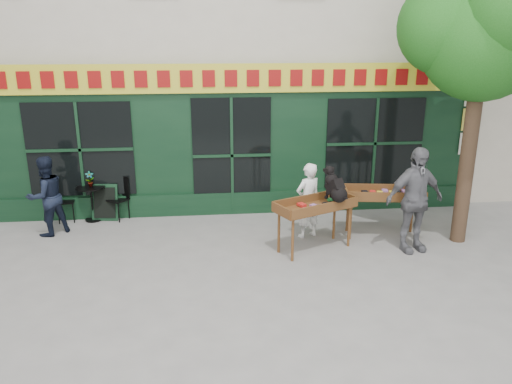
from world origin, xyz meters
TOP-DOWN VIEW (x-y plane):
  - ground at (0.00, 0.00)m, footprint 80.00×80.00m
  - street_tree at (4.34, 0.36)m, footprint 3.05×2.90m
  - book_cart_center at (1.40, 0.17)m, footprint 1.62×1.20m
  - dog at (1.75, 0.12)m, footprint 0.56×0.69m
  - woman at (1.40, 0.82)m, footprint 0.65×0.56m
  - book_cart_right at (2.88, 0.70)m, footprint 1.58×0.84m
  - man_right at (3.18, -0.05)m, footprint 1.22×0.70m
  - bistro_table at (-3.04, 2.20)m, footprint 0.60×0.60m
  - bistro_chair_left at (-3.68, 2.19)m, footprint 0.41×0.41m
  - bistro_chair_right at (-2.44, 2.27)m, footprint 0.51×0.51m
  - potted_plant at (-3.04, 2.20)m, footprint 0.21×0.18m
  - man_left at (-3.74, 1.47)m, footprint 0.99×0.98m
  - chalkboard at (-2.77, 2.19)m, footprint 0.58×0.25m

SIDE VIEW (x-z plane):
  - ground at x=0.00m, z-range 0.00..0.00m
  - chalkboard at x=-2.77m, z-range 0.01..0.79m
  - bistro_table at x=-3.04m, z-range 0.16..0.92m
  - bistro_chair_left at x=-3.68m, z-range 0.08..1.03m
  - bistro_chair_right at x=-2.44m, z-range 0.08..1.03m
  - woman at x=1.40m, z-range 0.00..1.50m
  - man_left at x=-3.74m, z-range 0.00..1.61m
  - book_cart_center at x=1.40m, z-range 0.33..1.32m
  - book_cart_right at x=2.88m, z-range 0.33..1.32m
  - potted_plant at x=-3.04m, z-range 0.77..1.10m
  - man_right at x=3.18m, z-range 0.00..1.96m
  - dog at x=1.75m, z-range 0.99..1.59m
  - street_tree at x=4.34m, z-range 1.31..6.91m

